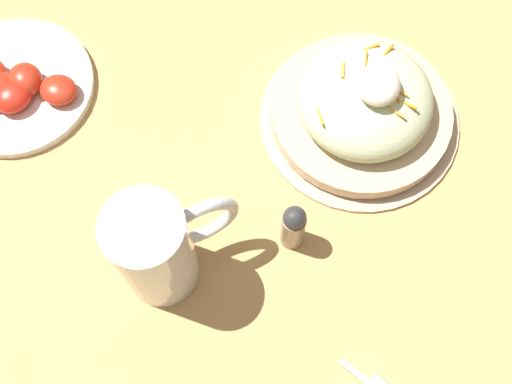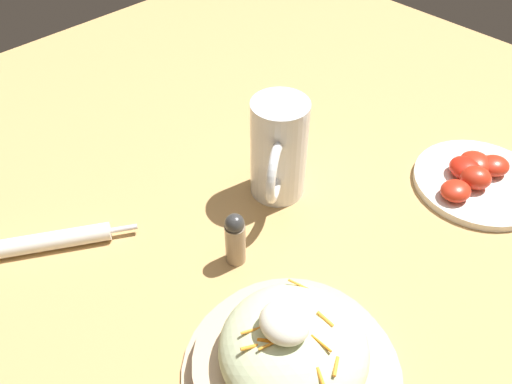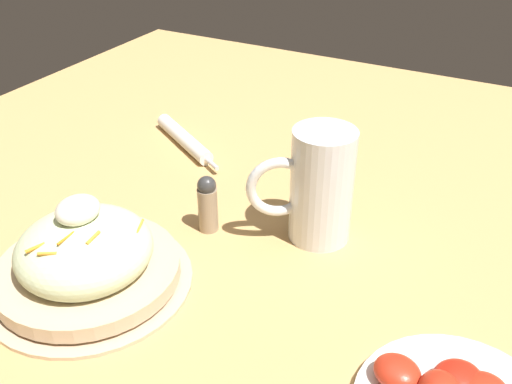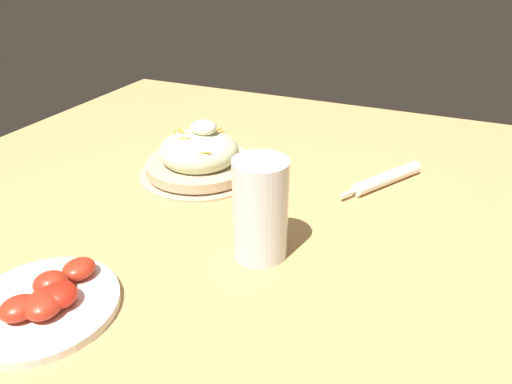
{
  "view_description": "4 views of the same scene",
  "coord_description": "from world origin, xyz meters",
  "views": [
    {
      "loc": [
        -0.21,
        -0.08,
        0.7
      ],
      "look_at": [
        0.04,
        -0.05,
        0.08
      ],
      "focal_mm": 45.73,
      "sensor_mm": 36.0,
      "label": 1
    },
    {
      "loc": [
        0.36,
        -0.39,
        0.54
      ],
      "look_at": [
        0.01,
        -0.05,
        0.09
      ],
      "focal_mm": 37.37,
      "sensor_mm": 36.0,
      "label": 2
    },
    {
      "loc": [
        0.55,
        0.26,
        0.45
      ],
      "look_at": [
        0.01,
        -0.03,
        0.07
      ],
      "focal_mm": 40.34,
      "sensor_mm": 36.0,
      "label": 3
    },
    {
      "loc": [
        -0.26,
        0.57,
        0.41
      ],
      "look_at": [
        0.01,
        -0.05,
        0.05
      ],
      "focal_mm": 32.75,
      "sensor_mm": 36.0,
      "label": 4
    }
  ],
  "objects": [
    {
      "name": "ground_plane",
      "position": [
        0.0,
        0.0,
        0.0
      ],
      "size": [
        1.43,
        1.43,
        0.0
      ],
      "primitive_type": "plane",
      "color": "tan"
    },
    {
      "name": "salad_plate",
      "position": [
        0.18,
        -0.16,
        0.04
      ],
      "size": [
        0.24,
        0.24,
        0.11
      ],
      "color": "#D1B28E",
      "rests_on": "ground_plane"
    },
    {
      "name": "beer_mug",
      "position": [
        -0.03,
        0.04,
        0.07
      ],
      "size": [
        0.1,
        0.13,
        0.15
      ],
      "color": "white",
      "rests_on": "ground_plane"
    },
    {
      "name": "napkin_roll",
      "position": [
        -0.17,
        -0.26,
        0.01
      ],
      "size": [
        0.12,
        0.19,
        0.02
      ],
      "color": "white",
      "rests_on": "ground_plane"
    },
    {
      "name": "tomato_plate",
      "position": [
        0.17,
        0.26,
        0.01
      ],
      "size": [
        0.19,
        0.19,
        0.04
      ],
      "color": "white",
      "rests_on": "ground_plane"
    },
    {
      "name": "salt_shaker",
      "position": [
        0.02,
        -0.09,
        0.04
      ],
      "size": [
        0.03,
        0.03,
        0.08
      ],
      "color": "gray",
      "rests_on": "ground_plane"
    }
  ]
}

